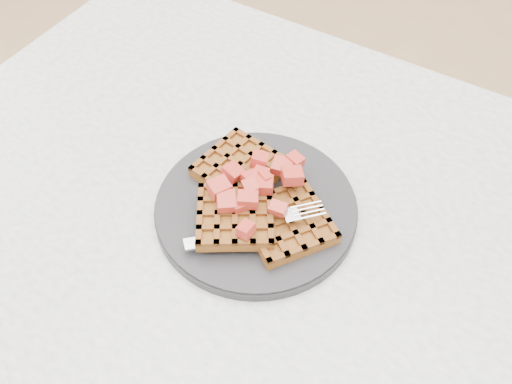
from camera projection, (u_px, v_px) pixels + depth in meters
table at (312, 301)px, 0.77m from camera, size 1.20×0.80×0.75m
plate at (256, 208)px, 0.72m from camera, size 0.26×0.26×0.02m
waffles at (255, 201)px, 0.70m from camera, size 0.21×0.19×0.03m
strawberry_pile at (256, 185)px, 0.68m from camera, size 0.15×0.15×0.02m
fork at (265, 230)px, 0.68m from camera, size 0.14×0.15×0.02m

